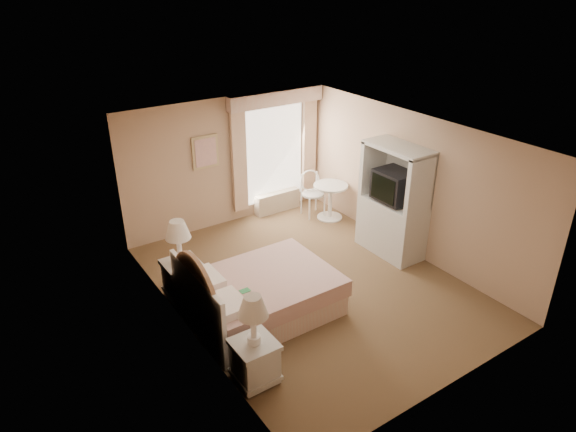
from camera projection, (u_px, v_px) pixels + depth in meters
room at (312, 214)px, 7.76m from camera, size 4.21×5.51×2.51m
window at (276, 149)px, 10.22m from camera, size 2.05×0.22×2.51m
framed_art at (205, 152)px, 9.42m from camera, size 0.52×0.04×0.62m
bed at (257, 295)px, 7.43m from camera, size 2.08×1.58×1.40m
nightstand_near at (254, 351)px, 6.17m from camera, size 0.51×0.51×1.23m
nightstand_far at (182, 269)px, 7.78m from camera, size 0.53×0.53×1.29m
round_table at (330, 196)px, 10.27m from camera, size 0.69×0.69×0.72m
cafe_chair at (312, 190)px, 10.41m from camera, size 0.50×0.50×0.93m
armoire at (393, 209)px, 8.91m from camera, size 0.60×1.19×1.98m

